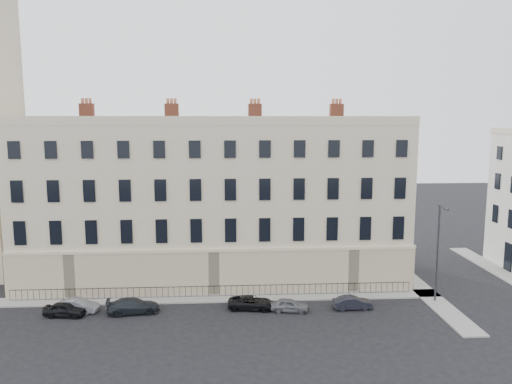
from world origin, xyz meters
TOP-DOWN VIEW (x-y plane):
  - ground at (0.00, 0.00)m, footprint 160.00×160.00m
  - terrace at (-5.97, 11.97)m, footprint 36.22×12.22m
  - pavement_terrace at (-10.00, 5.00)m, footprint 48.00×2.00m
  - pavement_east_return at (13.00, 8.00)m, footprint 2.00×24.00m
  - pavement_adjacent at (23.00, 10.00)m, footprint 2.00×20.00m
  - railings at (-6.00, 5.40)m, footprint 35.00×0.04m
  - car_a at (-17.77, 1.89)m, footprint 3.46×1.73m
  - car_b at (-17.00, 2.71)m, footprint 3.48×1.66m
  - car_c at (-12.46, 2.22)m, footprint 4.35×2.19m
  - car_d at (-2.88, 2.52)m, footprint 4.03×2.28m
  - car_e at (0.21, 1.79)m, footprint 3.26×1.73m
  - car_f at (5.48, 1.97)m, footprint 3.28×1.25m
  - streetlamp at (12.95, 3.03)m, footprint 0.34×1.85m

SIDE VIEW (x-z plane):
  - ground at x=0.00m, z-range 0.00..0.00m
  - pavement_terrace at x=-10.00m, z-range 0.00..0.12m
  - pavement_east_return at x=13.00m, z-range 0.00..0.12m
  - pavement_adjacent at x=23.00m, z-range 0.00..0.12m
  - car_e at x=0.21m, z-range 0.00..1.06m
  - car_d at x=-2.88m, z-range 0.00..1.06m
  - car_f at x=5.48m, z-range 0.00..1.07m
  - car_b at x=-17.00m, z-range 0.00..1.10m
  - railings at x=-6.00m, z-range 0.07..1.03m
  - car_a at x=-17.77m, z-range 0.00..1.13m
  - car_c at x=-12.46m, z-range 0.00..1.21m
  - streetlamp at x=12.95m, z-range 0.46..8.99m
  - terrace at x=-5.97m, z-range -1.00..16.00m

